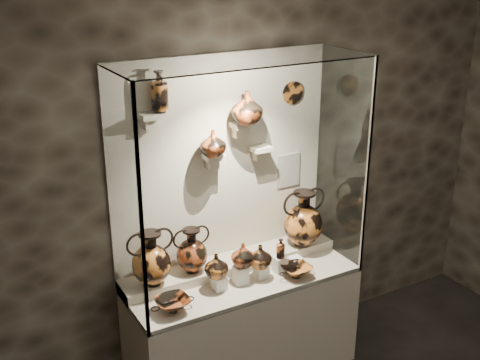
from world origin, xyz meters
name	(u,v)px	position (x,y,z in m)	size (l,w,h in m)	color
wall_back	(221,165)	(0.00, 2.50, 1.60)	(5.00, 0.02, 3.20)	#2D241C
plinth	(243,328)	(0.00, 2.18, 0.40)	(1.70, 0.60, 0.80)	beige
front_tier	(243,280)	(0.00, 2.18, 0.82)	(1.68, 0.58, 0.03)	#C4B398
rear_tier	(231,265)	(0.00, 2.35, 0.85)	(1.70, 0.25, 0.10)	#C4B398
back_panel	(222,165)	(0.00, 2.50, 1.60)	(1.70, 0.03, 1.60)	beige
glass_front	(266,192)	(0.00, 1.88, 1.60)	(1.70, 0.01, 1.60)	white
glass_left	(123,202)	(-0.85, 2.18, 1.60)	(0.01, 0.60, 1.60)	white
glass_right	(342,158)	(0.85, 2.18, 1.60)	(0.01, 0.60, 1.60)	white
glass_top	(243,60)	(0.00, 2.18, 2.40)	(1.70, 0.60, 0.01)	white
frame_post_left	(141,219)	(-0.84, 1.89, 1.60)	(0.02, 0.02, 1.60)	gray
frame_post_right	(367,170)	(0.84, 1.89, 1.60)	(0.02, 0.02, 1.60)	gray
pedestal_a	(219,283)	(-0.22, 2.13, 0.88)	(0.09, 0.09, 0.10)	silver
pedestal_b	(240,275)	(-0.05, 2.13, 0.90)	(0.09, 0.09, 0.13)	silver
pedestal_c	(261,271)	(0.12, 2.13, 0.88)	(0.09, 0.09, 0.09)	silver
pedestal_d	(280,264)	(0.28, 2.13, 0.89)	(0.09, 0.09, 0.12)	silver
pedestal_e	(295,262)	(0.42, 2.13, 0.87)	(0.09, 0.09, 0.08)	silver
bracket_ul	(150,116)	(-0.55, 2.42, 2.05)	(0.14, 0.12, 0.04)	beige
bracket_ca	(214,157)	(-0.10, 2.42, 1.70)	(0.14, 0.12, 0.04)	beige
bracket_cb	(239,125)	(0.10, 2.42, 1.90)	(0.10, 0.12, 0.04)	beige
bracket_cc	(260,148)	(0.28, 2.42, 1.70)	(0.14, 0.12, 0.04)	beige
amphora_left	(151,258)	(-0.64, 2.31, 1.10)	(0.31, 0.31, 0.39)	#C46925
amphora_mid	(192,250)	(-0.33, 2.34, 1.07)	(0.27, 0.27, 0.33)	#973E1A
amphora_right	(303,218)	(0.59, 2.29, 1.12)	(0.36, 0.36, 0.45)	#C46925
jug_a	(216,266)	(-0.24, 2.13, 1.02)	(0.17, 0.17, 0.17)	#C46925
jug_b	(243,255)	(-0.03, 2.13, 1.05)	(0.17, 0.17, 0.17)	#973E1A
jug_c	(260,256)	(0.10, 2.11, 1.01)	(0.17, 0.17, 0.18)	#C46925
lekythos_small	(280,247)	(0.27, 2.11, 1.04)	(0.07, 0.07, 0.17)	#973E1A
kylix_left	(172,303)	(-0.61, 2.03, 0.89)	(0.29, 0.24, 0.12)	#973E1A
kylix_right	(296,270)	(0.34, 2.00, 0.88)	(0.27, 0.23, 0.11)	#C46925
lekythos_tall	(159,89)	(-0.48, 2.41, 2.22)	(0.12, 0.12, 0.30)	#C46925
ovoid_vase_a	(213,143)	(-0.12, 2.38, 1.81)	(0.18, 0.18, 0.19)	#973E1A
ovoid_vase_b	(247,108)	(0.13, 2.36, 2.03)	(0.22, 0.22, 0.23)	#973E1A
wall_plate	(293,93)	(0.58, 2.47, 2.07)	(0.17, 0.17, 0.02)	#9D551E
info_placard	(288,170)	(0.57, 2.47, 1.46)	(0.20, 0.01, 0.26)	beige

